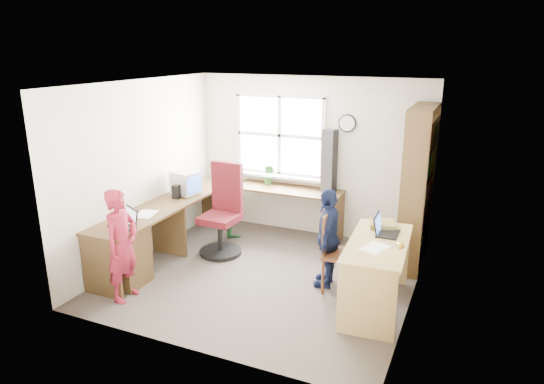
# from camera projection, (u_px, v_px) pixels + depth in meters

# --- Properties ---
(room) EXTENTS (3.64, 3.44, 2.44)m
(room) POSITION_uv_depth(u_px,v_px,m) (268.00, 182.00, 5.89)
(room) COLOR #403832
(room) RESTS_ON ground
(l_desk) EXTENTS (2.38, 2.95, 0.75)m
(l_desk) POSITION_uv_depth(u_px,v_px,m) (163.00, 235.00, 6.28)
(l_desk) COLOR #503A20
(l_desk) RESTS_ON ground
(right_desk) EXTENTS (0.71, 1.38, 0.78)m
(right_desk) POSITION_uv_depth(u_px,v_px,m) (377.00, 260.00, 5.29)
(right_desk) COLOR tan
(right_desk) RESTS_ON ground
(bookshelf) EXTENTS (0.30, 1.02, 2.10)m
(bookshelf) POSITION_uv_depth(u_px,v_px,m) (417.00, 191.00, 6.28)
(bookshelf) COLOR #503A20
(bookshelf) RESTS_ON ground
(swivel_chair) EXTENTS (0.61, 0.61, 1.27)m
(swivel_chair) POSITION_uv_depth(u_px,v_px,m) (223.00, 215.00, 6.75)
(swivel_chair) COLOR black
(swivel_chair) RESTS_ON ground
(wooden_chair) EXTENTS (0.42, 0.42, 0.96)m
(wooden_chair) POSITION_uv_depth(u_px,v_px,m) (337.00, 249.00, 5.69)
(wooden_chair) COLOR #59311D
(wooden_chair) RESTS_ON ground
(crt_monitor) EXTENTS (0.40, 0.38, 0.34)m
(crt_monitor) POSITION_uv_depth(u_px,v_px,m) (186.00, 183.00, 6.95)
(crt_monitor) COLOR #BDBBC1
(crt_monitor) RESTS_ON l_desk
(laptop_left) EXTENTS (0.41, 0.39, 0.22)m
(laptop_left) POSITION_uv_depth(u_px,v_px,m) (126.00, 223.00, 5.73)
(laptop_left) COLOR black
(laptop_left) RESTS_ON l_desk
(laptop_right) EXTENTS (0.27, 0.32, 0.22)m
(laptop_right) POSITION_uv_depth(u_px,v_px,m) (384.00, 229.00, 5.45)
(laptop_right) COLOR black
(laptop_right) RESTS_ON right_desk
(speaker_a) EXTENTS (0.11, 0.11, 0.19)m
(speaker_a) POSITION_uv_depth(u_px,v_px,m) (176.00, 192.00, 6.80)
(speaker_a) COLOR black
(speaker_a) RESTS_ON l_desk
(speaker_b) EXTENTS (0.09, 0.09, 0.18)m
(speaker_b) POSITION_uv_depth(u_px,v_px,m) (193.00, 184.00, 7.17)
(speaker_b) COLOR black
(speaker_b) RESTS_ON l_desk
(cd_tower) EXTENTS (0.22, 0.20, 0.93)m
(cd_tower) POSITION_uv_depth(u_px,v_px,m) (329.00, 161.00, 7.02)
(cd_tower) COLOR black
(cd_tower) RESTS_ON l_desk
(game_box) EXTENTS (0.35, 0.35, 0.06)m
(game_box) POSITION_uv_depth(u_px,v_px,m) (382.00, 224.00, 5.67)
(game_box) COLOR red
(game_box) RESTS_ON right_desk
(paper_a) EXTENTS (0.30, 0.37, 0.00)m
(paper_a) POSITION_uv_depth(u_px,v_px,m) (146.00, 214.00, 6.18)
(paper_a) COLOR white
(paper_a) RESTS_ON l_desk
(paper_b) EXTENTS (0.30, 0.36, 0.00)m
(paper_b) POSITION_uv_depth(u_px,v_px,m) (375.00, 248.00, 5.07)
(paper_b) COLOR white
(paper_b) RESTS_ON right_desk
(potted_plant) EXTENTS (0.20, 0.18, 0.32)m
(potted_plant) POSITION_uv_depth(u_px,v_px,m) (269.00, 175.00, 7.43)
(potted_plant) COLOR #327E38
(potted_plant) RESTS_ON l_desk
(person_red) EXTENTS (0.33, 0.49, 1.31)m
(person_red) POSITION_uv_depth(u_px,v_px,m) (122.00, 245.00, 5.46)
(person_red) COLOR maroon
(person_red) RESTS_ON ground
(person_green) EXTENTS (0.52, 0.61, 1.13)m
(person_green) POSITION_uv_depth(u_px,v_px,m) (232.00, 205.00, 7.14)
(person_green) COLOR #2F753E
(person_green) RESTS_ON ground
(person_navy) EXTENTS (0.40, 0.75, 1.23)m
(person_navy) POSITION_uv_depth(u_px,v_px,m) (328.00, 237.00, 5.79)
(person_navy) COLOR #141D3F
(person_navy) RESTS_ON ground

